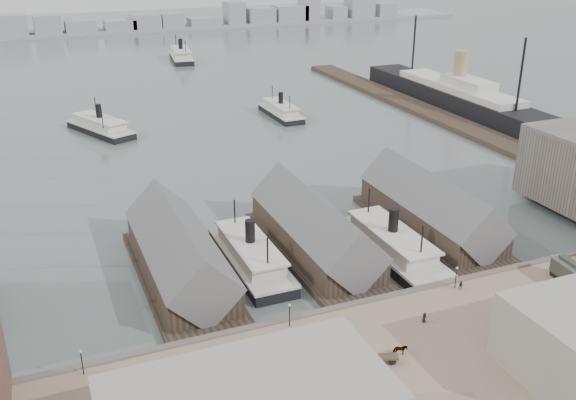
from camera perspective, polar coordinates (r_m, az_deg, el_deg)
name	(u,v)px	position (r m, az deg, el deg)	size (l,w,h in m)	color
ground	(355,295)	(110.60, 6.00, -8.44)	(900.00, 900.00, 0.00)	#4E5A59
quay	(421,357)	(95.98, 11.78, -13.52)	(180.00, 30.00, 2.00)	#8A735D
seawall	(371,305)	(106.16, 7.35, -9.23)	(180.00, 1.20, 2.30)	#59544C
east_wharf	(436,116)	(220.12, 13.04, 7.32)	(10.00, 180.00, 1.60)	#2D231C
ferry_shed_west	(179,256)	(114.29, -9.62, -4.89)	(14.00, 42.00, 12.60)	#2D231C
ferry_shed_center	(314,231)	(121.66, 2.36, -2.79)	(14.00, 42.00, 12.60)	#2D231C
ferry_shed_east	(430,210)	(133.76, 12.54, -0.91)	(14.00, 42.00, 12.60)	#2D231C
lamp_post_far_w	(81,358)	(91.95, -17.89, -13.19)	(0.44, 0.44, 3.92)	black
lamp_post_near_w	(290,311)	(97.16, 0.14, -9.82)	(0.44, 0.44, 3.92)	black
lamp_post_near_e	(456,273)	(110.58, 14.74, -6.32)	(0.44, 0.44, 3.92)	black
far_shore	(95,27)	(422.51, -16.74, 14.55)	(500.00, 40.00, 15.72)	gray
ferry_docked_west	(251,255)	(117.99, -3.34, -4.93)	(8.33, 27.78, 9.92)	black
ferry_docked_east	(392,245)	(122.87, 9.21, -3.96)	(8.77, 29.23, 10.44)	black
ferry_open_near	(100,126)	(205.43, -16.34, 6.32)	(18.45, 27.88, 9.62)	black
ferry_open_mid	(281,111)	(216.02, -0.65, 7.96)	(7.63, 24.49, 8.71)	black
ferry_open_far	(181,55)	(319.29, -9.47, 12.57)	(13.08, 31.54, 10.93)	black
ocean_steamer	(458,96)	(233.58, 14.86, 8.90)	(13.66, 99.82, 19.96)	black
tram	(575,277)	(117.82, 24.15, -6.27)	(3.54, 10.35, 3.61)	black
horse_cart_center	(397,352)	(93.14, 9.64, -13.20)	(4.97, 2.83, 1.63)	black
horse_cart_right	(552,314)	(107.99, 22.40, -9.32)	(4.59, 1.60, 1.58)	black
pedestrian_2	(241,350)	(92.55, -4.23, -13.19)	(1.02, 0.58, 1.57)	black
pedestrian_3	(374,360)	(91.20, 7.62, -13.92)	(1.00, 0.41, 1.70)	black
pedestrian_4	(424,317)	(101.31, 12.02, -10.17)	(0.80, 0.52, 1.63)	black
pedestrian_5	(517,336)	(100.68, 19.67, -11.32)	(0.62, 0.45, 1.69)	black
pedestrian_6	(461,286)	(111.04, 15.12, -7.36)	(0.78, 0.61, 1.60)	black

